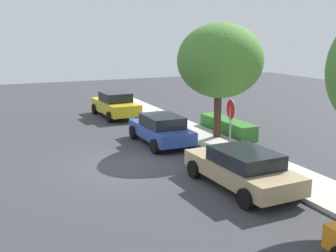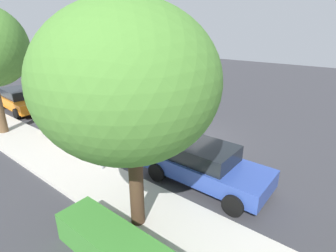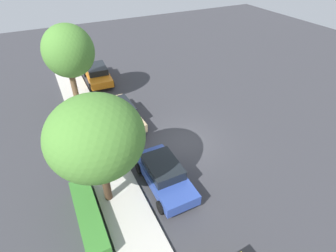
{
  "view_description": "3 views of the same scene",
  "coord_description": "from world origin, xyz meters",
  "px_view_note": "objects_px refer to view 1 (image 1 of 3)",
  "views": [
    {
      "loc": [
        14.97,
        -4.89,
        5.09
      ],
      "look_at": [
        -0.16,
        1.92,
        1.39
      ],
      "focal_mm": 45.0,
      "sensor_mm": 36.0,
      "label": 1
    },
    {
      "loc": [
        -6.26,
        9.27,
        4.96
      ],
      "look_at": [
        -0.42,
        1.99,
        1.38
      ],
      "focal_mm": 28.0,
      "sensor_mm": 36.0,
      "label": 2
    },
    {
      "loc": [
        -10.75,
        6.49,
        10.39
      ],
      "look_at": [
        0.65,
        0.84,
        1.08
      ],
      "focal_mm": 28.0,
      "sensor_mm": 36.0,
      "label": 3
    }
  ],
  "objects_px": {
    "parked_car_yellow": "(115,105)",
    "fire_hydrant": "(157,116)",
    "parked_car_blue": "(161,129)",
    "parked_car_tan": "(242,168)",
    "stop_sign": "(231,118)",
    "street_tree_mid_block": "(220,61)"
  },
  "relations": [
    {
      "from": "street_tree_mid_block",
      "to": "parked_car_blue",
      "type": "bearing_deg",
      "value": -97.95
    },
    {
      "from": "parked_car_tan",
      "to": "parked_car_yellow",
      "type": "distance_m",
      "value": 13.45
    },
    {
      "from": "parked_car_tan",
      "to": "parked_car_blue",
      "type": "relative_size",
      "value": 1.11
    },
    {
      "from": "parked_car_tan",
      "to": "fire_hydrant",
      "type": "bearing_deg",
      "value": 172.11
    },
    {
      "from": "parked_car_blue",
      "to": "parked_car_yellow",
      "type": "relative_size",
      "value": 0.94
    },
    {
      "from": "parked_car_yellow",
      "to": "street_tree_mid_block",
      "type": "relative_size",
      "value": 0.79
    },
    {
      "from": "parked_car_blue",
      "to": "street_tree_mid_block",
      "type": "xyz_separation_m",
      "value": [
        0.4,
        2.84,
        3.08
      ]
    },
    {
      "from": "stop_sign",
      "to": "street_tree_mid_block",
      "type": "relative_size",
      "value": 0.44
    },
    {
      "from": "fire_hydrant",
      "to": "stop_sign",
      "type": "bearing_deg",
      "value": -0.22
    },
    {
      "from": "fire_hydrant",
      "to": "parked_car_tan",
      "type": "bearing_deg",
      "value": -7.89
    },
    {
      "from": "stop_sign",
      "to": "parked_car_blue",
      "type": "xyz_separation_m",
      "value": [
        -3.25,
        -1.67,
        -0.99
      ]
    },
    {
      "from": "parked_car_blue",
      "to": "parked_car_yellow",
      "type": "height_order",
      "value": "parked_car_yellow"
    },
    {
      "from": "stop_sign",
      "to": "parked_car_yellow",
      "type": "distance_m",
      "value": 10.54
    },
    {
      "from": "parked_car_tan",
      "to": "parked_car_blue",
      "type": "distance_m",
      "value": 6.33
    },
    {
      "from": "parked_car_yellow",
      "to": "fire_hydrant",
      "type": "bearing_deg",
      "value": 33.35
    },
    {
      "from": "parked_car_blue",
      "to": "fire_hydrant",
      "type": "bearing_deg",
      "value": 159.45
    },
    {
      "from": "parked_car_tan",
      "to": "parked_car_yellow",
      "type": "xyz_separation_m",
      "value": [
        -13.45,
        -0.19,
        0.06
      ]
    },
    {
      "from": "parked_car_yellow",
      "to": "street_tree_mid_block",
      "type": "bearing_deg",
      "value": 20.65
    },
    {
      "from": "stop_sign",
      "to": "fire_hydrant",
      "type": "xyz_separation_m",
      "value": [
        -7.79,
        0.03,
        -1.35
      ]
    },
    {
      "from": "stop_sign",
      "to": "parked_car_yellow",
      "type": "relative_size",
      "value": 0.56
    },
    {
      "from": "parked_car_blue",
      "to": "street_tree_mid_block",
      "type": "distance_m",
      "value": 4.21
    },
    {
      "from": "parked_car_tan",
      "to": "parked_car_yellow",
      "type": "height_order",
      "value": "parked_car_yellow"
    }
  ]
}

